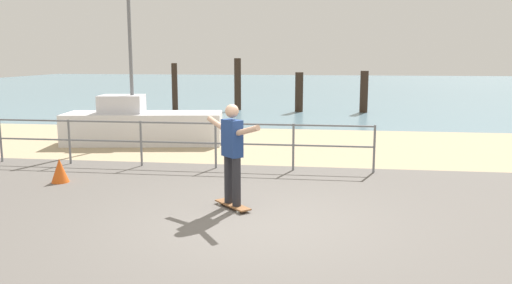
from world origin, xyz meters
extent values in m
cube|color=#605B56|center=(0.00, -1.00, 0.00)|extent=(24.00, 10.00, 0.04)
cube|color=tan|center=(0.00, 7.00, 0.00)|extent=(24.00, 6.00, 0.04)
cube|color=slate|center=(0.00, 35.00, 0.00)|extent=(72.00, 50.00, 0.04)
cylinder|color=slate|center=(-6.50, 3.60, 0.53)|extent=(0.05, 0.05, 1.05)
cylinder|color=slate|center=(-4.77, 3.60, 0.53)|extent=(0.05, 0.05, 1.05)
cylinder|color=slate|center=(-3.05, 3.60, 0.53)|extent=(0.05, 0.05, 1.05)
cylinder|color=slate|center=(-1.33, 3.60, 0.53)|extent=(0.05, 0.05, 1.05)
cylinder|color=slate|center=(0.40, 3.60, 0.53)|extent=(0.05, 0.05, 1.05)
cylinder|color=slate|center=(2.12, 3.60, 0.53)|extent=(0.05, 0.05, 1.05)
cylinder|color=slate|center=(-2.19, 3.60, 1.02)|extent=(8.62, 0.04, 0.04)
cylinder|color=slate|center=(-2.19, 3.60, 0.58)|extent=(8.62, 0.04, 0.04)
cube|color=silver|center=(-4.06, 6.55, 0.45)|extent=(4.56, 2.04, 0.90)
cone|color=silver|center=(-1.88, 6.87, 0.45)|extent=(1.20, 0.92, 0.77)
cylinder|color=slate|center=(-4.35, 6.50, 2.73)|extent=(0.10, 0.10, 3.66)
cube|color=silver|center=(-4.65, 6.46, 1.15)|extent=(1.32, 1.07, 0.50)
cube|color=brown|center=(-0.40, 0.64, 0.07)|extent=(0.70, 0.72, 0.02)
cylinder|color=silver|center=(-0.15, 0.49, 0.03)|extent=(0.06, 0.06, 0.06)
cylinder|color=silver|center=(-0.27, 0.38, 0.03)|extent=(0.06, 0.06, 0.06)
cylinder|color=silver|center=(-0.54, 0.89, 0.03)|extent=(0.06, 0.06, 0.06)
cylinder|color=silver|center=(-0.65, 0.78, 0.03)|extent=(0.06, 0.06, 0.06)
cylinder|color=#26262B|center=(-0.32, 0.55, 0.48)|extent=(0.14, 0.14, 0.80)
cylinder|color=#26262B|center=(-0.48, 0.72, 0.48)|extent=(0.14, 0.14, 0.80)
cube|color=navy|center=(-0.40, 0.64, 1.18)|extent=(0.39, 0.40, 0.60)
sphere|color=tan|center=(-0.40, 0.64, 1.62)|extent=(0.22, 0.22, 0.22)
cylinder|color=tan|center=(-0.09, 0.31, 1.36)|extent=(0.45, 0.46, 0.23)
cylinder|color=tan|center=(-0.71, 0.96, 1.36)|extent=(0.45, 0.46, 0.23)
cylinder|color=#332319|center=(-5.84, 15.53, 1.08)|extent=(0.27, 0.27, 2.16)
cylinder|color=#332319|center=(-2.99, 16.02, 1.19)|extent=(0.31, 0.31, 2.39)
cylinder|color=#332319|center=(-0.14, 15.62, 0.89)|extent=(0.36, 0.36, 1.77)
cylinder|color=#332319|center=(2.71, 15.71, 0.92)|extent=(0.35, 0.35, 1.85)
cone|color=#E55919|center=(-4.10, 1.89, 0.25)|extent=(0.36, 0.36, 0.50)
camera|label=1|loc=(1.10, -7.42, 2.50)|focal=36.15mm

